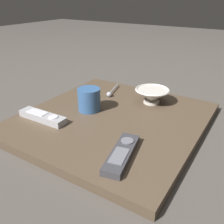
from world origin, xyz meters
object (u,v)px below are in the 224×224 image
(teaspoon, at_px, (111,93))
(tv_remote_far, at_px, (43,117))
(cereal_bowl, at_px, (152,95))
(tv_remote_near, at_px, (122,154))
(coffee_mug, at_px, (89,100))

(teaspoon, distance_m, tv_remote_far, 0.34)
(cereal_bowl, xyz_separation_m, tv_remote_far, (-0.35, 0.27, -0.02))
(teaspoon, height_order, tv_remote_far, tv_remote_far)
(teaspoon, height_order, tv_remote_near, same)
(tv_remote_far, bearing_deg, coffee_mug, -30.64)
(coffee_mug, distance_m, teaspoon, 0.18)
(tv_remote_near, bearing_deg, cereal_bowl, 12.15)
(cereal_bowl, bearing_deg, tv_remote_far, 142.48)
(teaspoon, distance_m, tv_remote_near, 0.47)
(cereal_bowl, height_order, tv_remote_near, cereal_bowl)
(teaspoon, relative_size, tv_remote_near, 0.74)
(teaspoon, xyz_separation_m, tv_remote_near, (-0.38, -0.28, -0.00))
(cereal_bowl, relative_size, teaspoon, 0.96)
(teaspoon, bearing_deg, tv_remote_near, -143.73)
(teaspoon, bearing_deg, tv_remote_far, 166.71)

